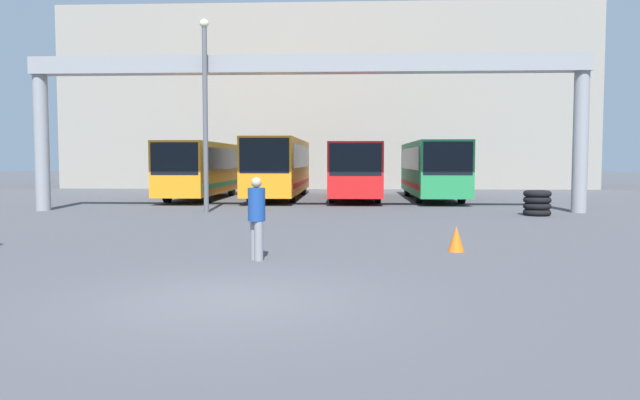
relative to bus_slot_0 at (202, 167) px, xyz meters
name	(u,v)px	position (x,y,z in m)	size (l,w,h in m)	color
ground_plane	(229,301)	(6.21, -24.25, -1.74)	(200.00, 200.00, 0.00)	#47474C
building_backdrop	(328,104)	(6.21, 17.36, 4.91)	(39.15, 12.00, 13.30)	gray
overhead_gantry	(305,84)	(6.21, -7.99, 3.48)	(22.71, 0.80, 6.34)	gray
bus_slot_0	(202,167)	(0.00, 0.00, 0.00)	(2.44, 10.67, 3.02)	orange
bus_slot_1	(279,165)	(4.14, 0.75, 0.11)	(2.51, 12.17, 3.22)	orange
bus_slot_2	(355,167)	(8.29, 0.06, -0.03)	(2.59, 10.79, 2.97)	red
bus_slot_3	(432,167)	(12.43, 0.03, 0.01)	(2.43, 10.74, 3.04)	#268C4C
pedestrian_far_center	(257,216)	(6.06, -20.45, -0.80)	(0.37, 0.37, 1.77)	gray
traffic_cone	(456,239)	(10.52, -18.99, -1.44)	(0.38, 0.38, 0.60)	orange
tire_stack	(537,203)	(15.18, -9.45, -1.26)	(1.04, 1.04, 0.96)	black
lamp_post	(205,108)	(2.25, -8.69, 2.47)	(0.36, 0.36, 7.70)	#595B60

